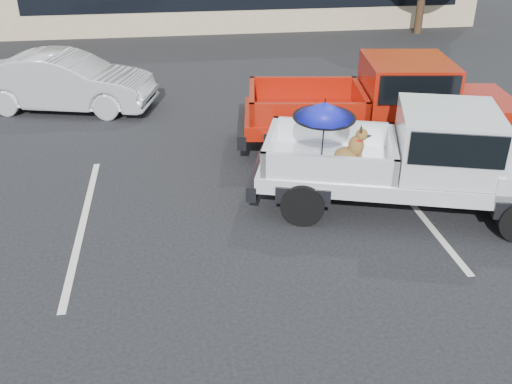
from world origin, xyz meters
TOP-DOWN VIEW (x-y plane):
  - ground at (0.00, 0.00)m, footprint 90.00×90.00m
  - stripe_left at (-3.00, 2.00)m, footprint 0.12×5.00m
  - stripe_right at (3.00, 2.00)m, footprint 0.12×5.00m
  - silver_pickup at (3.15, 1.67)m, footprint 6.02×3.56m
  - red_pickup at (3.55, 4.44)m, footprint 6.37×2.97m
  - silver_sedan at (-4.07, 8.27)m, footprint 4.83×2.71m

SIDE VIEW (x-z plane):
  - ground at x=0.00m, z-range 0.00..0.00m
  - stripe_left at x=-3.00m, z-range 0.00..0.01m
  - stripe_right at x=3.00m, z-range 0.00..0.01m
  - silver_sedan at x=-4.07m, z-range 0.00..1.51m
  - silver_pickup at x=3.15m, z-range 0.02..2.08m
  - red_pickup at x=3.55m, z-range 0.09..2.12m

